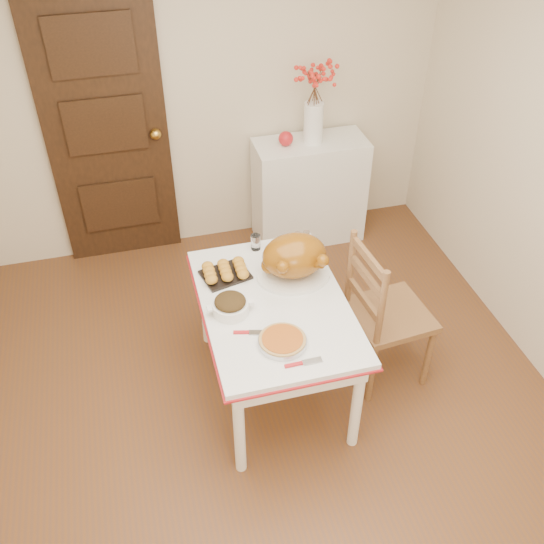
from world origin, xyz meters
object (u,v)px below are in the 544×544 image
object	(u,v)px
chair_oak	(390,311)
pumpkin_pie	(282,340)
kitchen_table	(274,347)
turkey_platter	(294,258)
sideboard	(309,191)

from	to	relation	value
chair_oak	pumpkin_pie	distance (m)	0.83
kitchen_table	chair_oak	xyz separation A→B (m)	(0.71, -0.04, 0.15)
turkey_platter	pumpkin_pie	world-z (taller)	turkey_platter
kitchen_table	chair_oak	distance (m)	0.72
sideboard	pumpkin_pie	xyz separation A→B (m)	(-0.73, -1.82, 0.31)
kitchen_table	turkey_platter	xyz separation A→B (m)	(0.17, 0.19, 0.49)
chair_oak	pumpkin_pie	size ratio (longest dim) A/B	3.99
sideboard	pumpkin_pie	size ratio (longest dim) A/B	3.36
sideboard	kitchen_table	distance (m)	1.66
sideboard	pumpkin_pie	distance (m)	1.99
sideboard	kitchen_table	bearing A→B (deg)	-114.63
kitchen_table	pumpkin_pie	bearing A→B (deg)	-97.55
chair_oak	turkey_platter	size ratio (longest dim) A/B	2.32
turkey_platter	pumpkin_pie	bearing A→B (deg)	-117.26
kitchen_table	turkey_platter	bearing A→B (deg)	48.57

